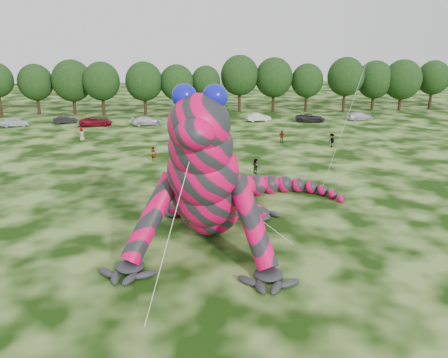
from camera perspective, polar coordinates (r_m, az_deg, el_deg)
ground at (r=27.38m, az=0.45°, el=-10.99°), size 240.00×240.00×0.00m
inflatable_gecko at (r=30.56m, az=-1.45°, el=3.14°), size 22.20×24.92×10.91m
tree_4 at (r=87.51m, az=-23.30°, el=10.70°), size 6.22×5.60×9.06m
tree_5 at (r=85.38m, az=-19.17°, el=11.26°), size 7.16×6.44×9.80m
tree_6 at (r=82.49m, az=-15.64°, el=11.28°), size 6.52×5.86×9.49m
tree_7 at (r=81.54m, az=-10.36°, el=11.56°), size 6.68×6.01×9.48m
tree_8 at (r=81.39m, az=-6.15°, el=11.55°), size 6.14×5.53×8.94m
tree_9 at (r=81.79m, az=-2.36°, el=11.57°), size 5.27×4.74×8.68m
tree_10 at (r=83.41m, az=2.05°, el=12.32°), size 7.09×6.38×10.50m
tree_11 at (r=84.02m, az=6.51°, el=12.12°), size 7.01×6.31×10.07m
tree_12 at (r=85.04m, az=10.76°, el=11.62°), size 5.99×5.39×8.97m
tree_13 at (r=86.53m, az=15.54°, el=11.78°), size 6.83×6.15×10.13m
tree_14 at (r=90.36m, az=19.03°, el=11.46°), size 6.82×6.14×9.40m
tree_15 at (r=91.59m, az=22.21°, el=11.27°), size 7.17×6.45×9.63m
tree_16 at (r=96.28m, az=25.56°, el=11.04°), size 6.26×5.63×9.37m
car_0 at (r=76.98m, az=-25.61°, el=6.75°), size 4.45×2.12×1.47m
car_1 at (r=76.66m, az=-20.02°, el=7.30°), size 3.97×2.04×1.25m
car_2 at (r=72.89m, az=-16.40°, el=7.22°), size 5.32×2.89×1.42m
car_3 at (r=71.77m, az=-10.02°, el=7.51°), size 5.14×2.89×1.41m
car_4 at (r=72.70m, az=-1.79°, el=7.89°), size 4.30×2.32×1.39m
car_5 at (r=74.45m, az=4.54°, el=8.06°), size 4.21×2.04×1.33m
car_6 at (r=74.95m, az=11.18°, el=7.85°), size 5.20×3.17×1.35m
car_7 at (r=78.71m, az=17.30°, el=7.85°), size 4.90×2.73×1.34m
spectator_2 at (r=57.42m, az=13.88°, el=4.91°), size 0.87×1.26×1.78m
spectator_0 at (r=49.73m, az=-9.19°, el=3.23°), size 0.76×0.69×1.74m
spectator_5 at (r=44.76m, az=4.16°, el=1.68°), size 1.11×1.53×1.59m
spectator_4 at (r=62.40m, az=-18.09°, el=5.55°), size 1.05×0.95×1.79m
spectator_3 at (r=58.95m, az=7.55°, el=5.54°), size 0.97×0.42×1.65m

